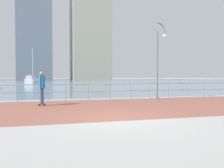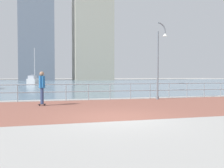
{
  "view_description": "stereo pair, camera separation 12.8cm",
  "coord_description": "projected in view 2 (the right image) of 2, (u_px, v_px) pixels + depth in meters",
  "views": [
    {
      "loc": [
        -2.45,
        -8.29,
        1.52
      ],
      "look_at": [
        0.86,
        3.94,
        1.1
      ],
      "focal_mm": 38.18,
      "sensor_mm": 36.0,
      "label": 1
    },
    {
      "loc": [
        -2.33,
        -8.32,
        1.52
      ],
      "look_at": [
        0.86,
        3.94,
        1.1
      ],
      "focal_mm": 38.18,
      "sensor_mm": 36.0,
      "label": 2
    }
  ],
  "objects": [
    {
      "name": "tower_concrete",
      "position": [
        37.0,
        26.0,
        83.7
      ],
      "size": [
        11.69,
        10.28,
        39.81
      ],
      "color": "slate",
      "rests_on": "ground"
    },
    {
      "name": "harbor_water",
      "position": [
        60.0,
        82.0,
        58.57
      ],
      "size": [
        180.0,
        88.0,
        0.0
      ],
      "primitive_type": "cube",
      "color": "#6B899E",
      "rests_on": "ground"
    },
    {
      "name": "tower_brick",
      "position": [
        92.0,
        28.0,
        89.73
      ],
      "size": [
        13.83,
        13.92,
        40.89
      ],
      "color": "#B2AD99",
      "rests_on": "ground"
    },
    {
      "name": "brick_paving",
      "position": [
        100.0,
        107.0,
        11.54
      ],
      "size": [
        28.0,
        7.22,
        0.01
      ],
      "primitive_type": "cube",
      "color": "#935647",
      "rests_on": "ground"
    },
    {
      "name": "skateboarder",
      "position": [
        42.0,
        85.0,
        12.18
      ],
      "size": [
        0.41,
        0.56,
        1.76
      ],
      "color": "black",
      "rests_on": "ground"
    },
    {
      "name": "waterfront_railing",
      "position": [
        88.0,
        89.0,
        15.01
      ],
      "size": [
        25.25,
        0.06,
        1.04
      ],
      "color": "#8C99A3",
      "rests_on": "ground"
    },
    {
      "name": "sailboat_teal",
      "position": [
        34.0,
        81.0,
        44.81
      ],
      "size": [
        2.63,
        5.07,
        6.81
      ],
      "color": "white",
      "rests_on": "ground"
    },
    {
      "name": "ground",
      "position": [
        62.0,
        84.0,
        47.38
      ],
      "size": [
        220.0,
        220.0,
        0.0
      ],
      "primitive_type": "plane",
      "color": "#ADAAA5"
    },
    {
      "name": "lamppost",
      "position": [
        160.0,
        57.0,
        15.54
      ],
      "size": [
        0.82,
        0.36,
        5.03
      ],
      "color": "slate",
      "rests_on": "ground"
    }
  ]
}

